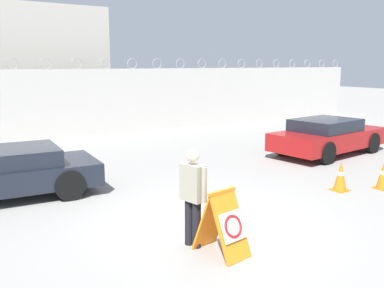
{
  "coord_description": "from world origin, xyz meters",
  "views": [
    {
      "loc": [
        -4.64,
        -6.42,
        3.08
      ],
      "look_at": [
        0.76,
        1.76,
        1.23
      ],
      "focal_mm": 40.0,
      "sensor_mm": 36.0,
      "label": 1
    }
  ],
  "objects_px": {
    "barricade_sign": "(224,223)",
    "traffic_cone_mid": "(341,176)",
    "traffic_cone_near": "(383,175)",
    "parked_car_far_side": "(328,136)",
    "security_guard": "(193,193)",
    "parked_car_front_coupe": "(5,173)"
  },
  "relations": [
    {
      "from": "barricade_sign",
      "to": "traffic_cone_mid",
      "type": "xyz_separation_m",
      "value": [
        4.57,
        1.25,
        -0.17
      ]
    },
    {
      "from": "traffic_cone_near",
      "to": "parked_car_far_side",
      "type": "bearing_deg",
      "value": 58.06
    },
    {
      "from": "traffic_cone_mid",
      "to": "barricade_sign",
      "type": "bearing_deg",
      "value": -164.73
    },
    {
      "from": "traffic_cone_mid",
      "to": "parked_car_far_side",
      "type": "height_order",
      "value": "parked_car_far_side"
    },
    {
      "from": "traffic_cone_near",
      "to": "parked_car_far_side",
      "type": "distance_m",
      "value": 4.14
    },
    {
      "from": "traffic_cone_mid",
      "to": "parked_car_far_side",
      "type": "bearing_deg",
      "value": 43.31
    },
    {
      "from": "traffic_cone_mid",
      "to": "parked_car_far_side",
      "type": "xyz_separation_m",
      "value": [
        3.21,
        3.02,
        0.27
      ]
    },
    {
      "from": "security_guard",
      "to": "traffic_cone_mid",
      "type": "xyz_separation_m",
      "value": [
        4.81,
        0.7,
        -0.57
      ]
    },
    {
      "from": "parked_car_far_side",
      "to": "barricade_sign",
      "type": "bearing_deg",
      "value": -156.84
    },
    {
      "from": "security_guard",
      "to": "parked_car_far_side",
      "type": "bearing_deg",
      "value": -75.91
    },
    {
      "from": "barricade_sign",
      "to": "traffic_cone_mid",
      "type": "bearing_deg",
      "value": 6.67
    },
    {
      "from": "traffic_cone_near",
      "to": "parked_car_far_side",
      "type": "relative_size",
      "value": 0.16
    },
    {
      "from": "barricade_sign",
      "to": "parked_car_far_side",
      "type": "height_order",
      "value": "parked_car_far_side"
    },
    {
      "from": "barricade_sign",
      "to": "parked_car_front_coupe",
      "type": "xyz_separation_m",
      "value": [
        -2.38,
        5.16,
        0.06
      ]
    },
    {
      "from": "parked_car_front_coupe",
      "to": "parked_car_far_side",
      "type": "distance_m",
      "value": 10.2
    },
    {
      "from": "barricade_sign",
      "to": "traffic_cone_near",
      "type": "bearing_deg",
      "value": -0.83
    },
    {
      "from": "traffic_cone_mid",
      "to": "parked_car_front_coupe",
      "type": "height_order",
      "value": "parked_car_front_coupe"
    },
    {
      "from": "security_guard",
      "to": "traffic_cone_mid",
      "type": "distance_m",
      "value": 4.89
    },
    {
      "from": "barricade_sign",
      "to": "security_guard",
      "type": "relative_size",
      "value": 0.64
    },
    {
      "from": "traffic_cone_mid",
      "to": "parked_car_front_coupe",
      "type": "relative_size",
      "value": 0.17
    },
    {
      "from": "parked_car_front_coupe",
      "to": "barricade_sign",
      "type": "bearing_deg",
      "value": 119.78
    },
    {
      "from": "parked_car_front_coupe",
      "to": "traffic_cone_near",
      "type": "bearing_deg",
      "value": 156.12
    }
  ]
}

